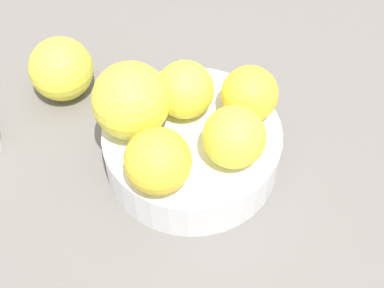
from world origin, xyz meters
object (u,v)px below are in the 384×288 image
Objects in this scene: orange_in_bowl_1 at (185,90)px; orange_in_bowl_2 at (234,137)px; orange_in_bowl_0 at (131,101)px; orange_in_bowl_3 at (158,161)px; orange_in_bowl_4 at (250,94)px; orange_loose_0 at (61,69)px; fruit_bowl at (192,148)px.

orange_in_bowl_2 reaches higher than orange_in_bowl_1.
orange_in_bowl_0 is 7.82cm from orange_in_bowl_3.
orange_loose_0 is (-22.72, 7.52, -4.71)cm from orange_in_bowl_4.
orange_in_bowl_3 is (-3.05, -6.49, 6.29)cm from fruit_bowl.
orange_in_bowl_2 is at bearing 24.35° from orange_in_bowl_3.
orange_in_bowl_0 is 1.29× the size of orange_in_bowl_1.
orange_in_bowl_0 is (-6.39, 0.54, 7.06)cm from fruit_bowl.
orange_in_bowl_4 is (9.12, 9.41, -0.25)cm from orange_in_bowl_3.
orange_in_bowl_3 is 22.28cm from orange_loose_0.
orange_in_bowl_1 is 7.00cm from orange_in_bowl_4.
orange_in_bowl_2 is 0.97× the size of orange_in_bowl_3.
fruit_bowl is 2.39× the size of orange_in_bowl_0.
orange_in_bowl_3 is 13.11cm from orange_in_bowl_4.
orange_in_bowl_2 is at bearing -49.80° from orange_in_bowl_1.
fruit_bowl is 3.02× the size of orange_in_bowl_2.
orange_in_bowl_0 is 12.73cm from orange_in_bowl_4.
fruit_bowl is at bearing -4.86° from orange_in_bowl_0.
fruit_bowl is 9.54cm from orange_in_bowl_0.
orange_in_bowl_4 is (7.00, -0.28, -0.09)cm from orange_in_bowl_1.
orange_in_bowl_0 is 6.15cm from orange_in_bowl_1.
orange_in_bowl_0 is 11.43cm from orange_in_bowl_2.
orange_in_bowl_1 is 0.81× the size of orange_loose_0.
orange_in_bowl_2 is (10.80, -3.66, -0.87)cm from orange_in_bowl_0.
orange_in_bowl_1 is at bearing 130.20° from orange_in_bowl_2.
orange_in_bowl_1 is 0.98× the size of orange_in_bowl_2.
orange_in_bowl_2 is at bearing -18.70° from orange_in_bowl_0.
fruit_bowl is 19.70cm from orange_loose_0.
orange_in_bowl_0 is at bearing -154.10° from orange_in_bowl_1.
orange_in_bowl_0 reaches higher than orange_loose_0.
orange_in_bowl_0 is at bearing -43.98° from orange_loose_0.
fruit_bowl is 8.21cm from orange_in_bowl_2.
orange_in_bowl_2 is at bearing -35.22° from fruit_bowl.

